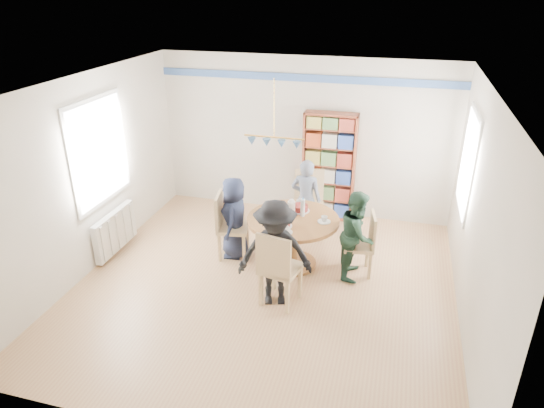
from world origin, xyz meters
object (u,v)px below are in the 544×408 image
(chair_right, at_px, (364,241))
(bookshelf, at_px, (329,168))
(radiator, at_px, (115,231))
(person_right, at_px, (357,235))
(dining_table, at_px, (293,230))
(chair_far, at_px, (309,200))
(chair_near, at_px, (278,266))
(person_left, at_px, (234,218))
(person_far, at_px, (306,200))
(chair_left, at_px, (227,223))
(person_near, at_px, (275,254))

(chair_right, bearing_deg, bookshelf, 115.00)
(radiator, height_order, person_right, person_right)
(dining_table, xyz_separation_m, chair_far, (0.03, 1.03, 0.03))
(chair_near, height_order, person_left, person_left)
(radiator, height_order, chair_right, chair_right)
(radiator, distance_m, chair_near, 2.78)
(chair_far, height_order, person_right, person_right)
(person_left, distance_m, person_far, 1.21)
(chair_far, relative_size, bookshelf, 0.57)
(chair_far, bearing_deg, person_left, -133.00)
(bookshelf, bearing_deg, radiator, -144.72)
(chair_left, bearing_deg, chair_near, -44.24)
(dining_table, height_order, person_near, person_near)
(chair_near, xyz_separation_m, person_far, (-0.03, 1.86, 0.08))
(chair_far, xyz_separation_m, person_right, (0.87, -1.06, 0.05))
(chair_near, distance_m, person_left, 1.40)
(chair_far, bearing_deg, person_near, -91.44)
(radiator, xyz_separation_m, dining_table, (2.66, 0.34, 0.21))
(chair_far, distance_m, person_far, 0.19)
(person_right, height_order, bookshelf, bookshelf)
(dining_table, height_order, person_right, person_right)
(person_near, bearing_deg, chair_far, 72.29)
(person_left, bearing_deg, person_right, 78.60)
(person_left, height_order, person_far, person_far)
(radiator, bearing_deg, chair_far, 27.12)
(dining_table, relative_size, person_near, 0.91)
(chair_near, xyz_separation_m, person_left, (-0.93, 1.04, 0.04))
(person_far, distance_m, bookshelf, 0.90)
(bookshelf, bearing_deg, chair_right, -65.00)
(bookshelf, bearing_deg, person_left, -124.02)
(chair_near, xyz_separation_m, person_near, (-0.05, 0.06, 0.14))
(person_left, xyz_separation_m, person_near, (0.87, -0.98, 0.09))
(person_far, bearing_deg, chair_near, 95.05)
(person_left, xyz_separation_m, person_right, (1.79, -0.07, 0.01))
(person_left, relative_size, bookshelf, 0.67)
(chair_right, distance_m, person_right, 0.17)
(dining_table, distance_m, chair_far, 1.04)
(dining_table, height_order, chair_near, chair_near)
(chair_far, distance_m, person_near, 1.98)
(radiator, relative_size, chair_far, 0.94)
(radiator, height_order, chair_left, chair_left)
(chair_right, relative_size, chair_near, 0.87)
(chair_near, xyz_separation_m, person_right, (0.87, 0.98, 0.05))
(radiator, height_order, dining_table, dining_table)
(person_right, xyz_separation_m, person_near, (-0.92, -0.91, 0.08))
(radiator, xyz_separation_m, chair_right, (3.65, 0.39, 0.15))
(person_right, height_order, person_far, person_far)
(chair_far, bearing_deg, radiator, -152.88)
(chair_left, distance_m, person_near, 1.35)
(chair_left, xyz_separation_m, chair_right, (1.98, 0.05, -0.05))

